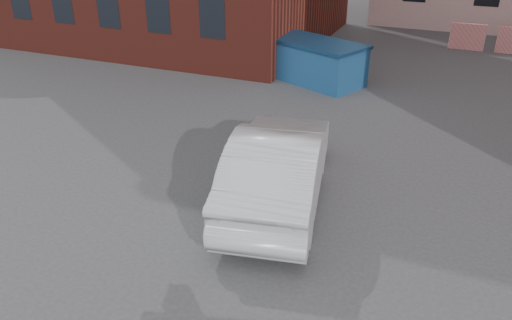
% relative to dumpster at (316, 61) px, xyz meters
% --- Properties ---
extents(ground, '(120.00, 120.00, 0.00)m').
position_rel_dumpster_xyz_m(ground, '(1.78, -8.78, -0.65)').
color(ground, '#38383A').
rests_on(ground, ground).
extents(dumpster, '(3.48, 2.71, 1.30)m').
position_rel_dumpster_xyz_m(dumpster, '(0.00, 0.00, 0.00)').
color(dumpster, navy).
rests_on(dumpster, ground).
extents(silver_car, '(2.46, 4.74, 1.49)m').
position_rel_dumpster_xyz_m(silver_car, '(1.48, -7.26, 0.09)').
color(silver_car, '#B7B9BF').
rests_on(silver_car, ground).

